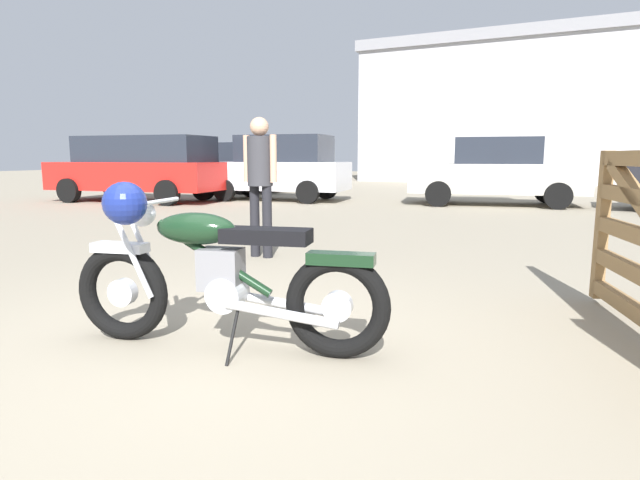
{
  "coord_description": "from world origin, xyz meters",
  "views": [
    {
      "loc": [
        1.69,
        -2.62,
        1.2
      ],
      "look_at": [
        0.11,
        1.42,
        0.51
      ],
      "focal_mm": 29.6,
      "sensor_mm": 36.0,
      "label": 1
    }
  ],
  "objects": [
    {
      "name": "ground_plane",
      "position": [
        0.0,
        0.0,
        0.0
      ],
      "size": [
        80.0,
        80.0,
        0.0
      ],
      "primitive_type": "plane",
      "color": "gray"
    },
    {
      "name": "vintage_motorcycle",
      "position": [
        -0.08,
        0.12,
        0.49
      ],
      "size": [
        2.07,
        0.73,
        1.07
      ],
      "rotation": [
        0.0,
        0.0,
        3.28
      ],
      "color": "black",
      "rests_on": "ground_plane"
    },
    {
      "name": "bystander",
      "position": [
        -1.26,
        2.98,
        1.02
      ],
      "size": [
        0.46,
        0.3,
        1.66
      ],
      "rotation": [
        0.0,
        0.0,
        4.58
      ],
      "color": "black",
      "rests_on": "ground_plane"
    },
    {
      "name": "white_estate_far",
      "position": [
        -8.03,
        8.95,
        0.94
      ],
      "size": [
        4.8,
        2.2,
        1.74
      ],
      "rotation": [
        0.0,
        0.0,
        3.21
      ],
      "color": "black",
      "rests_on": "ground_plane"
    },
    {
      "name": "blue_hatchback_right",
      "position": [
        -8.05,
        13.42,
        0.84
      ],
      "size": [
        4.46,
        2.54,
        1.67
      ],
      "rotation": [
        0.0,
        0.0,
        -0.2
      ],
      "color": "black",
      "rests_on": "ground_plane"
    },
    {
      "name": "dark_sedan_left",
      "position": [
        0.95,
        11.38,
        0.84
      ],
      "size": [
        4.36,
        2.27,
        1.67
      ],
      "rotation": [
        0.0,
        0.0,
        3.25
      ],
      "color": "black",
      "rests_on": "ground_plane"
    },
    {
      "name": "red_hatchback_near",
      "position": [
        -4.72,
        10.69,
        0.92
      ],
      "size": [
        3.99,
        2.0,
        1.78
      ],
      "rotation": [
        0.0,
        0.0,
        3.2
      ],
      "color": "black",
      "rests_on": "ground_plane"
    },
    {
      "name": "industrial_building",
      "position": [
        5.96,
        28.5,
        3.37
      ],
      "size": [
        24.65,
        15.73,
        6.72
      ],
      "rotation": [
        0.0,
        0.0,
        -0.08
      ],
      "color": "#B2B2B7",
      "rests_on": "ground_plane"
    }
  ]
}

